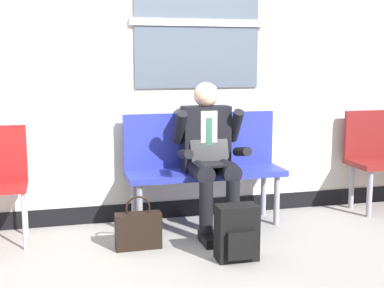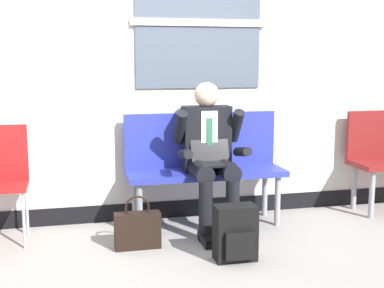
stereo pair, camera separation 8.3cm
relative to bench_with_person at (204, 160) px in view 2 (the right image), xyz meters
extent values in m
plane|color=gray|center=(-0.34, -0.29, -0.56)|extent=(18.00, 18.00, 0.00)
cube|color=beige|center=(-0.34, 0.27, 0.03)|extent=(5.18, 0.12, 0.87)
cube|color=black|center=(-0.34, 0.27, -0.48)|extent=(5.18, 0.14, 0.15)
cube|color=#4C5666|center=(0.00, 0.20, 1.18)|extent=(1.12, 0.02, 1.13)
cube|color=silver|center=(0.00, 0.19, 1.18)|extent=(1.20, 0.03, 0.06)
cube|color=#28339E|center=(0.00, -0.08, -0.10)|extent=(1.35, 0.42, 0.05)
cube|color=#28339E|center=(0.00, 0.10, 0.17)|extent=(1.35, 0.04, 0.48)
cylinder|color=gray|center=(-0.60, -0.23, -0.34)|extent=(0.05, 0.05, 0.43)
cylinder|color=gray|center=(-0.60, 0.07, -0.34)|extent=(0.05, 0.05, 0.43)
cylinder|color=gray|center=(0.60, -0.23, -0.34)|extent=(0.05, 0.05, 0.43)
cylinder|color=gray|center=(0.60, 0.07, -0.34)|extent=(0.05, 0.05, 0.43)
cylinder|color=gray|center=(1.50, -0.23, -0.34)|extent=(0.05, 0.05, 0.43)
cylinder|color=gray|center=(1.50, 0.07, -0.34)|extent=(0.05, 0.05, 0.43)
cylinder|color=black|center=(-0.11, -0.29, -0.03)|extent=(0.15, 0.40, 0.15)
cylinder|color=black|center=(-0.11, -0.48, -0.31)|extent=(0.11, 0.11, 0.48)
cube|color=black|center=(-0.11, -0.54, -0.52)|extent=(0.10, 0.26, 0.07)
cylinder|color=black|center=(0.11, -0.29, -0.03)|extent=(0.15, 0.40, 0.15)
cylinder|color=black|center=(0.11, -0.48, -0.31)|extent=(0.11, 0.11, 0.48)
cube|color=black|center=(0.11, -0.54, -0.52)|extent=(0.10, 0.26, 0.07)
cube|color=black|center=(0.00, -0.08, 0.20)|extent=(0.40, 0.18, 0.55)
cube|color=silver|center=(0.00, -0.17, 0.25)|extent=(0.14, 0.01, 0.38)
cube|color=#2D664C|center=(0.00, -0.18, 0.22)|extent=(0.05, 0.01, 0.33)
sphere|color=beige|center=(0.00, -0.08, 0.57)|extent=(0.21, 0.21, 0.21)
cylinder|color=black|center=(-0.24, -0.15, 0.31)|extent=(0.09, 0.25, 0.30)
cylinder|color=black|center=(-0.24, -0.32, 0.12)|extent=(0.08, 0.27, 0.12)
cylinder|color=black|center=(0.24, -0.15, 0.31)|extent=(0.09, 0.25, 0.30)
cylinder|color=black|center=(0.24, -0.32, 0.12)|extent=(0.08, 0.27, 0.12)
cube|color=black|center=(0.00, -0.32, 0.03)|extent=(0.32, 0.22, 0.02)
cube|color=black|center=(0.00, -0.19, 0.14)|extent=(0.32, 0.08, 0.21)
cube|color=black|center=(0.00, -0.90, -0.36)|extent=(0.30, 0.17, 0.40)
cube|color=black|center=(0.00, -1.00, -0.42)|extent=(0.21, 0.04, 0.20)
cube|color=black|center=(-0.65, -0.50, -0.42)|extent=(0.35, 0.12, 0.28)
torus|color=black|center=(-0.65, -0.50, -0.24)|extent=(0.19, 0.02, 0.19)
cube|color=red|center=(-1.64, -0.16, -0.10)|extent=(0.38, 0.38, 0.03)
cube|color=red|center=(-1.64, 0.01, 0.13)|extent=(0.38, 0.03, 0.44)
cylinder|color=#A5A5AA|center=(-1.48, -0.32, -0.34)|extent=(0.02, 0.02, 0.44)
cylinder|color=#A5A5AA|center=(-1.48, 0.00, -0.34)|extent=(0.02, 0.02, 0.44)
camera|label=1|loc=(-1.22, -4.30, 0.87)|focal=49.12mm
camera|label=2|loc=(-1.13, -4.32, 0.87)|focal=49.12mm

